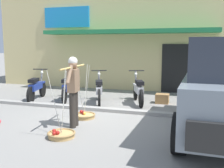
{
  "coord_description": "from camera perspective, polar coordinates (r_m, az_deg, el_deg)",
  "views": [
    {
      "loc": [
        2.64,
        -6.64,
        1.98
      ],
      "look_at": [
        0.33,
        0.6,
        0.85
      ],
      "focal_mm": 42.73,
      "sensor_mm": 36.0,
      "label": 1
    }
  ],
  "objects": [
    {
      "name": "ground_plane",
      "position": [
        7.41,
        -3.87,
        -7.05
      ],
      "size": [
        90.0,
        90.0,
        0.0
      ],
      "primitive_type": "plane",
      "color": "gray"
    },
    {
      "name": "sidewalk_curb",
      "position": [
        8.03,
        -2.03,
        -5.45
      ],
      "size": [
        20.0,
        0.24,
        0.1
      ],
      "primitive_type": "cube",
      "color": "gray",
      "rests_on": "ground"
    },
    {
      "name": "fruit_vendor",
      "position": [
        6.41,
        -8.26,
        -0.63
      ],
      "size": [
        0.23,
        1.56,
        1.7
      ],
      "color": "#2D2823",
      "rests_on": "ground"
    },
    {
      "name": "fruit_basket_left_side",
      "position": [
        7.32,
        -5.96,
        -6.66
      ],
      "size": [
        0.61,
        0.61,
        1.45
      ],
      "color": "tan",
      "rests_on": "ground"
    },
    {
      "name": "fruit_basket_right_side",
      "position": [
        5.92,
        -10.82,
        -10.46
      ],
      "size": [
        0.61,
        0.61,
        1.45
      ],
      "color": "tan",
      "rests_on": "ground"
    },
    {
      "name": "motorcycle_nearest_shop",
      "position": [
        9.89,
        -15.85,
        -0.75
      ],
      "size": [
        0.63,
        1.79,
        1.09
      ],
      "color": "black",
      "rests_on": "ground"
    },
    {
      "name": "motorcycle_second_in_row",
      "position": [
        9.62,
        -9.44,
        -0.79
      ],
      "size": [
        0.66,
        1.78,
        1.09
      ],
      "color": "black",
      "rests_on": "ground"
    },
    {
      "name": "motorcycle_third_in_row",
      "position": [
        9.0,
        -2.77,
        -1.32
      ],
      "size": [
        0.77,
        1.73,
        1.09
      ],
      "color": "black",
      "rests_on": "ground"
    },
    {
      "name": "motorcycle_end_of_row",
      "position": [
        9.01,
        5.64,
        -1.34
      ],
      "size": [
        0.78,
        1.73,
        1.09
      ],
      "color": "black",
      "rests_on": "ground"
    },
    {
      "name": "storefront_building",
      "position": [
        13.96,
        6.25,
        8.9
      ],
      "size": [
        13.0,
        6.0,
        4.2
      ],
      "color": "#DBC684",
      "rests_on": "ground"
    },
    {
      "name": "wooden_crate",
      "position": [
        9.21,
        10.7,
        -3.08
      ],
      "size": [
        0.44,
        0.36,
        0.32
      ],
      "primitive_type": "cube",
      "color": "olive",
      "rests_on": "ground"
    }
  ]
}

